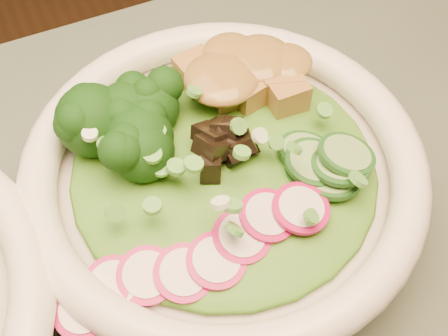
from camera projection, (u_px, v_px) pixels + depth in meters
name	position (u px, v px, depth m)	size (l,w,h in m)	color
salad_bowl	(224.00, 185.00, 0.44)	(0.28, 0.28, 0.08)	white
lettuce_bed	(224.00, 167.00, 0.42)	(0.21, 0.21, 0.02)	#296916
broccoli_florets	(128.00, 144.00, 0.41)	(0.08, 0.07, 0.05)	black
radish_slices	(212.00, 254.00, 0.38)	(0.11, 0.04, 0.02)	#AD0D50
cucumber_slices	(325.00, 170.00, 0.41)	(0.07, 0.07, 0.04)	#78A45B
mushroom_heap	(227.00, 140.00, 0.42)	(0.07, 0.07, 0.04)	black
tofu_cubes	(240.00, 85.00, 0.45)	(0.09, 0.06, 0.04)	#A98138
peanut_sauce	(240.00, 72.00, 0.44)	(0.07, 0.06, 0.02)	brown
scallion_garnish	(224.00, 145.00, 0.40)	(0.20, 0.20, 0.02)	#54A63A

